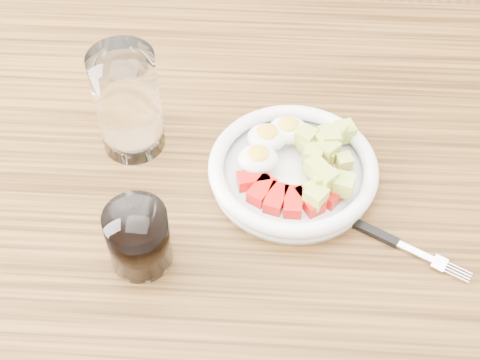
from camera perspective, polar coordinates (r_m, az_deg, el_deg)
The scene contains 5 objects.
dining_table at distance 0.97m, azimuth 0.56°, elevation -5.37°, with size 1.50×0.90×0.77m.
bowl at distance 0.90m, azimuth 4.61°, elevation 1.10°, with size 0.23×0.23×0.06m.
fork at distance 0.87m, azimuth 12.19°, elevation -4.79°, with size 0.17×0.10×0.01m.
water_glass at distance 0.91m, azimuth -9.56°, elevation 6.53°, with size 0.09×0.09×0.16m, color white.
coffee_glass at distance 0.81m, azimuth -8.66°, elevation -4.93°, with size 0.08×0.08×0.09m.
Camera 1 is at (0.02, -0.54, 1.47)m, focal length 50.00 mm.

